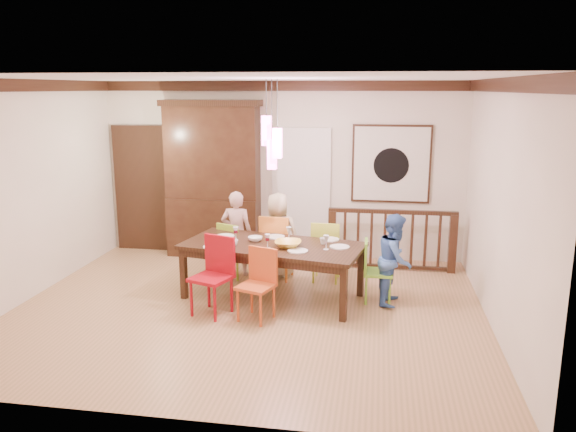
# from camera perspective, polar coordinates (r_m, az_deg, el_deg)

# --- Properties ---
(floor) EXTENTS (6.00, 6.00, 0.00)m
(floor) POSITION_cam_1_polar(r_m,az_deg,el_deg) (7.35, -4.11, -9.43)
(floor) COLOR #A37F4F
(floor) RESTS_ON ground
(ceiling) EXTENTS (6.00, 6.00, 0.00)m
(ceiling) POSITION_cam_1_polar(r_m,az_deg,el_deg) (6.80, -4.52, 13.79)
(ceiling) COLOR white
(ceiling) RESTS_ON wall_back
(wall_back) EXTENTS (6.00, 0.00, 6.00)m
(wall_back) POSITION_cam_1_polar(r_m,az_deg,el_deg) (9.35, -0.74, 4.66)
(wall_back) COLOR beige
(wall_back) RESTS_ON floor
(wall_left) EXTENTS (0.00, 5.00, 5.00)m
(wall_left) POSITION_cam_1_polar(r_m,az_deg,el_deg) (8.17, -25.26, 2.22)
(wall_left) COLOR beige
(wall_left) RESTS_ON floor
(wall_right) EXTENTS (0.00, 5.00, 5.00)m
(wall_right) POSITION_cam_1_polar(r_m,az_deg,el_deg) (6.89, 20.75, 0.85)
(wall_right) COLOR beige
(wall_right) RESTS_ON floor
(crown_molding) EXTENTS (6.00, 5.00, 0.16)m
(crown_molding) POSITION_cam_1_polar(r_m,az_deg,el_deg) (6.80, -4.50, 13.12)
(crown_molding) COLOR black
(crown_molding) RESTS_ON wall_back
(panel_door) EXTENTS (1.04, 0.07, 2.24)m
(panel_door) POSITION_cam_1_polar(r_m,az_deg,el_deg) (10.06, -14.39, 2.53)
(panel_door) COLOR black
(panel_door) RESTS_ON wall_back
(white_doorway) EXTENTS (0.97, 0.05, 2.22)m
(white_doorway) POSITION_cam_1_polar(r_m,az_deg,el_deg) (9.33, 1.35, 2.14)
(white_doorway) COLOR silver
(white_doorway) RESTS_ON wall_back
(painting) EXTENTS (1.25, 0.06, 1.25)m
(painting) POSITION_cam_1_polar(r_m,az_deg,el_deg) (9.15, 10.43, 5.21)
(painting) COLOR black
(painting) RESTS_ON wall_back
(pendant_cluster) EXTENTS (0.27, 0.21, 1.14)m
(pendant_cluster) POSITION_cam_1_polar(r_m,az_deg,el_deg) (7.26, -1.64, 7.50)
(pendant_cluster) COLOR #FF4CAE
(pendant_cluster) RESTS_ON ceiling
(dining_table) EXTENTS (2.54, 1.52, 0.75)m
(dining_table) POSITION_cam_1_polar(r_m,az_deg,el_deg) (7.53, -1.57, -3.40)
(dining_table) COLOR black
(dining_table) RESTS_ON floor
(chair_far_left) EXTENTS (0.50, 0.50, 0.84)m
(chair_far_left) POSITION_cam_1_polar(r_m,az_deg,el_deg) (8.45, -5.42, -2.99)
(chair_far_left) COLOR #8CB82B
(chair_far_left) RESTS_ON floor
(chair_far_mid) EXTENTS (0.48, 0.48, 0.98)m
(chair_far_mid) POSITION_cam_1_polar(r_m,az_deg,el_deg) (8.33, -1.07, -2.62)
(chair_far_mid) COLOR orange
(chair_far_mid) RESTS_ON floor
(chair_far_right) EXTENTS (0.42, 0.42, 0.91)m
(chair_far_right) POSITION_cam_1_polar(r_m,az_deg,el_deg) (8.25, 3.93, -3.10)
(chair_far_right) COLOR #BCD136
(chair_far_right) RESTS_ON floor
(chair_near_left) EXTENTS (0.57, 0.57, 0.98)m
(chair_near_left) POSITION_cam_1_polar(r_m,az_deg,el_deg) (7.06, -7.84, -5.62)
(chair_near_left) COLOR maroon
(chair_near_left) RESTS_ON floor
(chair_near_mid) EXTENTS (0.50, 0.50, 0.88)m
(chair_near_mid) POSITION_cam_1_polar(r_m,az_deg,el_deg) (6.87, -3.30, -6.58)
(chair_near_mid) COLOR #C34C1F
(chair_near_mid) RESTS_ON floor
(chair_end_right) EXTENTS (0.38, 0.38, 0.83)m
(chair_end_right) POSITION_cam_1_polar(r_m,az_deg,el_deg) (7.53, 9.17, -5.16)
(chair_end_right) COLOR #78C431
(chair_end_right) RESTS_ON floor
(china_hutch) EXTENTS (1.65, 0.46, 2.60)m
(china_hutch) POSITION_cam_1_polar(r_m,az_deg,el_deg) (9.43, -7.64, 3.70)
(china_hutch) COLOR black
(china_hutch) RESTS_ON floor
(balustrade) EXTENTS (1.97, 0.12, 0.96)m
(balustrade) POSITION_cam_1_polar(r_m,az_deg,el_deg) (8.87, 10.46, -2.29)
(balustrade) COLOR black
(balustrade) RESTS_ON floor
(person_far_left) EXTENTS (0.48, 0.33, 1.29)m
(person_far_left) POSITION_cam_1_polar(r_m,az_deg,el_deg) (8.49, -5.24, -1.77)
(person_far_left) COLOR beige
(person_far_left) RESTS_ON floor
(person_far_mid) EXTENTS (0.66, 0.46, 1.28)m
(person_far_mid) POSITION_cam_1_polar(r_m,az_deg,el_deg) (8.40, -1.02, -1.93)
(person_far_mid) COLOR beige
(person_far_mid) RESTS_ON floor
(person_end_right) EXTENTS (0.56, 0.66, 1.21)m
(person_end_right) POSITION_cam_1_polar(r_m,az_deg,el_deg) (7.48, 10.83, -4.33)
(person_end_right) COLOR #446FBF
(person_end_right) RESTS_ON floor
(serving_bowl) EXTENTS (0.37, 0.37, 0.09)m
(serving_bowl) POSITION_cam_1_polar(r_m,az_deg,el_deg) (7.35, -0.00, -2.86)
(serving_bowl) COLOR gold
(serving_bowl) RESTS_ON dining_table
(small_bowl) EXTENTS (0.22, 0.22, 0.06)m
(small_bowl) POSITION_cam_1_polar(r_m,az_deg,el_deg) (7.65, -3.34, -2.34)
(small_bowl) COLOR white
(small_bowl) RESTS_ON dining_table
(cup_left) EXTENTS (0.16, 0.16, 0.11)m
(cup_left) POSITION_cam_1_polar(r_m,az_deg,el_deg) (7.41, -5.68, -2.70)
(cup_left) COLOR silver
(cup_left) RESTS_ON dining_table
(cup_right) EXTENTS (0.11, 0.11, 0.09)m
(cup_right) POSITION_cam_1_polar(r_m,az_deg,el_deg) (7.50, 3.60, -2.55)
(cup_right) COLOR silver
(cup_right) RESTS_ON dining_table
(plate_far_left) EXTENTS (0.26, 0.26, 0.01)m
(plate_far_left) POSITION_cam_1_polar(r_m,az_deg,el_deg) (7.93, -6.41, -2.03)
(plate_far_left) COLOR white
(plate_far_left) RESTS_ON dining_table
(plate_far_mid) EXTENTS (0.26, 0.26, 0.01)m
(plate_far_mid) POSITION_cam_1_polar(r_m,az_deg,el_deg) (7.84, -1.30, -2.12)
(plate_far_mid) COLOR white
(plate_far_mid) RESTS_ON dining_table
(plate_far_right) EXTENTS (0.26, 0.26, 0.01)m
(plate_far_right) POSITION_cam_1_polar(r_m,az_deg,el_deg) (7.73, 4.26, -2.39)
(plate_far_right) COLOR white
(plate_far_right) RESTS_ON dining_table
(plate_near_left) EXTENTS (0.26, 0.26, 0.01)m
(plate_near_left) POSITION_cam_1_polar(r_m,az_deg,el_deg) (7.41, -7.63, -3.12)
(plate_near_left) COLOR white
(plate_near_left) RESTS_ON dining_table
(plate_near_mid) EXTENTS (0.26, 0.26, 0.01)m
(plate_near_mid) POSITION_cam_1_polar(r_m,az_deg,el_deg) (7.17, 1.00, -3.56)
(plate_near_mid) COLOR white
(plate_near_mid) RESTS_ON dining_table
(plate_end_right) EXTENTS (0.26, 0.26, 0.01)m
(plate_end_right) POSITION_cam_1_polar(r_m,az_deg,el_deg) (7.38, 5.27, -3.14)
(plate_end_right) COLOR white
(plate_end_right) RESTS_ON dining_table
(wine_glass_a) EXTENTS (0.08, 0.08, 0.19)m
(wine_glass_a) POSITION_cam_1_polar(r_m,az_deg,el_deg) (7.69, -5.33, -1.81)
(wine_glass_a) COLOR #590C19
(wine_glass_a) RESTS_ON dining_table
(wine_glass_b) EXTENTS (0.08, 0.08, 0.19)m
(wine_glass_b) POSITION_cam_1_polar(r_m,az_deg,el_deg) (7.65, 0.09, -1.82)
(wine_glass_b) COLOR silver
(wine_glass_b) RESTS_ON dining_table
(wine_glass_c) EXTENTS (0.08, 0.08, 0.19)m
(wine_glass_c) POSITION_cam_1_polar(r_m,az_deg,el_deg) (7.29, -2.10, -2.58)
(wine_glass_c) COLOR #590C19
(wine_glass_c) RESTS_ON dining_table
(wine_glass_d) EXTENTS (0.08, 0.08, 0.19)m
(wine_glass_d) POSITION_cam_1_polar(r_m,az_deg,el_deg) (7.25, 3.90, -2.69)
(wine_glass_d) COLOR silver
(wine_glass_d) RESTS_ON dining_table
(napkin) EXTENTS (0.18, 0.14, 0.01)m
(napkin) POSITION_cam_1_polar(r_m,az_deg,el_deg) (7.17, -3.06, -3.57)
(napkin) COLOR #D83359
(napkin) RESTS_ON dining_table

